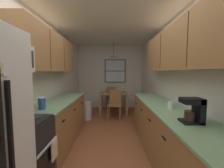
% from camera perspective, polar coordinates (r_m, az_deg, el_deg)
% --- Properties ---
extents(ground_plane, '(12.00, 12.00, 0.00)m').
position_cam_1_polar(ground_plane, '(3.50, -1.42, -20.08)').
color(ground_plane, brown).
extents(wall_left, '(0.10, 9.00, 2.55)m').
position_cam_1_polar(wall_left, '(3.49, -24.24, 1.16)').
color(wall_left, white).
rests_on(wall_left, ground).
extents(wall_right, '(0.10, 9.00, 2.55)m').
position_cam_1_polar(wall_right, '(3.42, 21.77, 1.18)').
color(wall_right, white).
rests_on(wall_right, ground).
extents(wall_back, '(4.40, 0.10, 2.55)m').
position_cam_1_polar(wall_back, '(5.83, -0.78, 2.85)').
color(wall_back, white).
rests_on(wall_back, ground).
extents(ceiling_slab, '(4.40, 9.00, 0.08)m').
position_cam_1_polar(ceiling_slab, '(3.37, -1.52, 24.22)').
color(ceiling_slab, white).
extents(stove_range, '(0.66, 0.59, 1.10)m').
position_cam_1_polar(stove_range, '(2.12, -33.78, -24.10)').
color(stove_range, black).
rests_on(stove_range, ground).
extents(microwave_over_range, '(0.39, 0.60, 0.33)m').
position_cam_1_polar(microwave_over_range, '(1.95, -38.18, 8.59)').
color(microwave_over_range, white).
extents(counter_left, '(0.64, 2.03, 0.90)m').
position_cam_1_polar(counter_left, '(3.21, -20.34, -14.05)').
color(counter_left, olive).
rests_on(counter_left, ground).
extents(upper_cabinets_left, '(0.33, 2.11, 0.74)m').
position_cam_1_polar(upper_cabinets_left, '(3.07, -23.95, 11.69)').
color(upper_cabinets_left, olive).
extents(counter_right, '(0.64, 3.13, 0.90)m').
position_cam_1_polar(counter_right, '(2.60, 21.92, -18.67)').
color(counter_right, olive).
rests_on(counter_right, ground).
extents(upper_cabinets_right, '(0.33, 2.81, 0.71)m').
position_cam_1_polar(upper_cabinets_right, '(2.43, 26.58, 13.39)').
color(upper_cabinets_right, olive).
extents(dining_table, '(0.96, 0.78, 0.74)m').
position_cam_1_polar(dining_table, '(5.06, 0.61, -4.89)').
color(dining_table, '#A87F51').
rests_on(dining_table, ground).
extents(dining_chair_near, '(0.45, 0.45, 0.90)m').
position_cam_1_polar(dining_chair_near, '(4.49, 1.20, -7.70)').
color(dining_chair_near, olive).
rests_on(dining_chair_near, ground).
extents(dining_chair_far, '(0.41, 0.41, 0.90)m').
position_cam_1_polar(dining_chair_far, '(5.67, -0.25, -5.08)').
color(dining_chair_far, olive).
rests_on(dining_chair_far, ground).
extents(pendant_light, '(0.32, 0.32, 0.56)m').
position_cam_1_polar(pendant_light, '(5.02, 0.63, 11.26)').
color(pendant_light, black).
extents(back_window, '(0.86, 0.05, 0.95)m').
position_cam_1_polar(back_window, '(5.75, 1.34, 5.31)').
color(back_window, brown).
extents(trash_bin, '(0.29, 0.29, 0.55)m').
position_cam_1_polar(trash_bin, '(4.51, -10.14, -10.63)').
color(trash_bin, silver).
rests_on(trash_bin, ground).
extents(storage_canister, '(0.11, 0.11, 0.19)m').
position_cam_1_polar(storage_canister, '(2.43, -26.67, -6.98)').
color(storage_canister, '#265999').
rests_on(storage_canister, counter_left).
extents(dish_towel, '(0.02, 0.16, 0.24)m').
position_cam_1_polar(dish_towel, '(2.07, -22.37, -23.52)').
color(dish_towel, beige).
extents(coffee_maker, '(0.22, 0.18, 0.28)m').
position_cam_1_polar(coffee_maker, '(1.85, 30.48, -9.06)').
color(coffee_maker, black).
rests_on(coffee_maker, counter_right).
extents(mug_by_coffeemaker, '(0.12, 0.09, 0.11)m').
position_cam_1_polar(mug_by_coffeemaker, '(2.42, 22.86, -7.88)').
color(mug_by_coffeemaker, white).
rests_on(mug_by_coffeemaker, counter_right).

